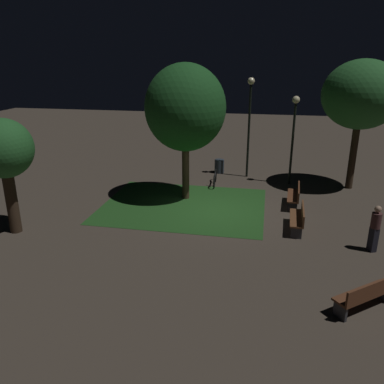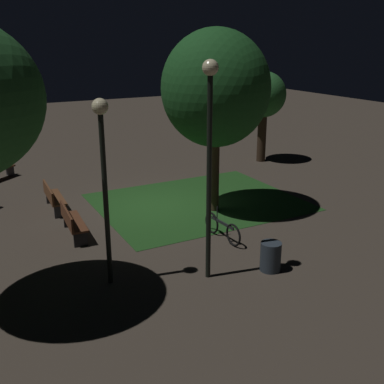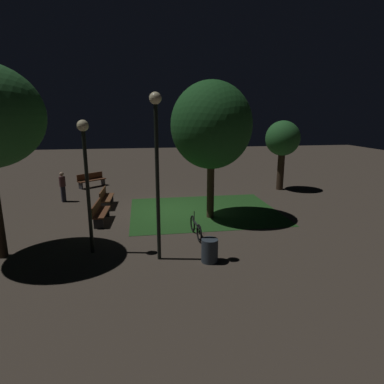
{
  "view_description": "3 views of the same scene",
  "coord_description": "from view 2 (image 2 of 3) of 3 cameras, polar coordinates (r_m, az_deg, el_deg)",
  "views": [
    {
      "loc": [
        -15.08,
        -1.82,
        6.13
      ],
      "look_at": [
        0.31,
        1.19,
        0.66
      ],
      "focal_mm": 36.24,
      "sensor_mm": 36.0,
      "label": 1
    },
    {
      "loc": [
        14.13,
        -6.06,
        5.58
      ],
      "look_at": [
        0.92,
        1.02,
        0.64
      ],
      "focal_mm": 43.51,
      "sensor_mm": 36.0,
      "label": 2
    },
    {
      "loc": [
        14.91,
        -1.34,
        4.55
      ],
      "look_at": [
        0.15,
        1.02,
        0.92
      ],
      "focal_mm": 30.04,
      "sensor_mm": 36.0,
      "label": 3
    }
  ],
  "objects": [
    {
      "name": "grass_lawn",
      "position": [
        16.71,
        0.74,
        -1.24
      ],
      "size": [
        5.61,
        6.97,
        0.01
      ],
      "primitive_type": "cube",
      "color": "#23511E",
      "rests_on": "ground"
    },
    {
      "name": "tree_tall_center",
      "position": [
        22.1,
        8.78,
        11.51
      ],
      "size": [
        2.05,
        2.05,
        4.2
      ],
      "color": "#38281C",
      "rests_on": "ground"
    },
    {
      "name": "bench_near_trees",
      "position": [
        14.14,
        -14.52,
        -3.49
      ],
      "size": [
        1.83,
        0.6,
        0.88
      ],
      "color": "brown",
      "rests_on": "ground"
    },
    {
      "name": "lamp_post_plaza_west",
      "position": [
        10.47,
        2.16,
        6.55
      ],
      "size": [
        0.36,
        0.36,
        5.18
      ],
      "color": "black",
      "rests_on": "ground"
    },
    {
      "name": "lamp_post_plaza_east",
      "position": [
        10.49,
        -10.82,
        3.68
      ],
      "size": [
        0.36,
        0.36,
        4.39
      ],
      "color": "black",
      "rests_on": "ground"
    },
    {
      "name": "tree_left_canopy",
      "position": [
        15.05,
        2.92,
        12.5
      ],
      "size": [
        3.47,
        3.47,
        5.95
      ],
      "color": "#423021",
      "rests_on": "ground"
    },
    {
      "name": "trash_bin",
      "position": [
        11.97,
        9.61,
        -7.8
      ],
      "size": [
        0.53,
        0.53,
        0.75
      ],
      "primitive_type": "cylinder",
      "color": "#2D3842",
      "rests_on": "ground"
    },
    {
      "name": "bicycle",
      "position": [
        13.59,
        3.72,
        -4.45
      ],
      "size": [
        1.74,
        0.17,
        0.93
      ],
      "color": "black",
      "rests_on": "ground"
    },
    {
      "name": "bench_path_side",
      "position": [
        16.47,
        -16.69,
        -0.58
      ],
      "size": [
        1.82,
        0.56,
        0.88
      ],
      "color": "brown",
      "rests_on": "ground"
    },
    {
      "name": "ground_plane",
      "position": [
        16.35,
        -4.69,
        -1.76
      ],
      "size": [
        60.0,
        60.0,
        0.0
      ],
      "primitive_type": "plane",
      "color": "#473D33"
    }
  ]
}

